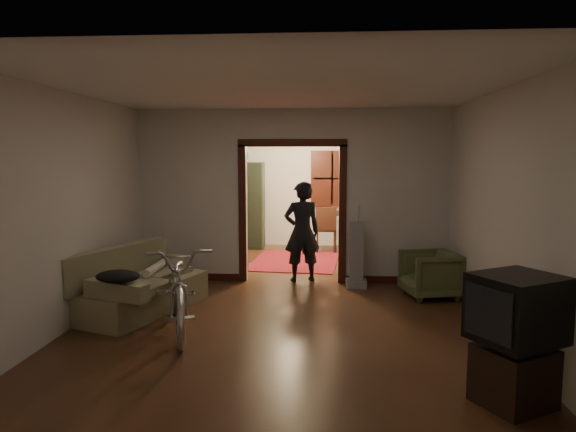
# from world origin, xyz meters

# --- Properties ---
(floor) EXTENTS (5.00, 8.50, 0.01)m
(floor) POSITION_xyz_m (0.00, 0.00, 0.00)
(floor) COLOR #331C10
(floor) RESTS_ON ground
(ceiling) EXTENTS (5.00, 8.50, 0.01)m
(ceiling) POSITION_xyz_m (0.00, 0.00, 2.80)
(ceiling) COLOR white
(ceiling) RESTS_ON floor
(wall_back) EXTENTS (5.00, 0.02, 2.80)m
(wall_back) POSITION_xyz_m (0.00, 4.25, 1.40)
(wall_back) COLOR beige
(wall_back) RESTS_ON floor
(wall_left) EXTENTS (0.02, 8.50, 2.80)m
(wall_left) POSITION_xyz_m (-2.50, 0.00, 1.40)
(wall_left) COLOR beige
(wall_left) RESTS_ON floor
(wall_right) EXTENTS (0.02, 8.50, 2.80)m
(wall_right) POSITION_xyz_m (2.50, 0.00, 1.40)
(wall_right) COLOR beige
(wall_right) RESTS_ON floor
(partition_wall) EXTENTS (5.00, 0.14, 2.80)m
(partition_wall) POSITION_xyz_m (0.00, 0.75, 1.40)
(partition_wall) COLOR beige
(partition_wall) RESTS_ON floor
(door_casing) EXTENTS (1.74, 0.20, 2.32)m
(door_casing) POSITION_xyz_m (0.00, 0.75, 1.10)
(door_casing) COLOR #33120B
(door_casing) RESTS_ON floor
(far_window) EXTENTS (0.98, 0.06, 1.28)m
(far_window) POSITION_xyz_m (0.70, 4.21, 1.55)
(far_window) COLOR black
(far_window) RESTS_ON wall_back
(chandelier) EXTENTS (0.24, 0.24, 0.24)m
(chandelier) POSITION_xyz_m (0.00, 2.50, 2.35)
(chandelier) COLOR #FFE0A5
(chandelier) RESTS_ON ceiling
(light_switch) EXTENTS (0.08, 0.01, 0.12)m
(light_switch) POSITION_xyz_m (1.05, 0.68, 1.25)
(light_switch) COLOR silver
(light_switch) RESTS_ON partition_wall
(sofa) EXTENTS (1.43, 2.05, 0.86)m
(sofa) POSITION_xyz_m (-1.89, -1.04, 0.43)
(sofa) COLOR olive
(sofa) RESTS_ON floor
(rolled_paper) EXTENTS (0.11, 0.86, 0.11)m
(rolled_paper) POSITION_xyz_m (-1.79, -0.74, 0.53)
(rolled_paper) COLOR beige
(rolled_paper) RESTS_ON sofa
(jacket) EXTENTS (0.50, 0.38, 0.15)m
(jacket) POSITION_xyz_m (-1.84, -1.95, 0.68)
(jacket) COLOR black
(jacket) RESTS_ON sofa
(bicycle) EXTENTS (1.31, 2.12, 1.05)m
(bicycle) POSITION_xyz_m (-1.20, -1.75, 0.53)
(bicycle) COLOR silver
(bicycle) RESTS_ON floor
(armchair) EXTENTS (0.88, 0.86, 0.68)m
(armchair) POSITION_xyz_m (2.06, -0.09, 0.34)
(armchair) COLOR #505932
(armchair) RESTS_ON floor
(tv_stand) EXTENTS (0.71, 0.69, 0.49)m
(tv_stand) POSITION_xyz_m (2.07, -3.39, 0.24)
(tv_stand) COLOR black
(tv_stand) RESTS_ON floor
(crt_tv) EXTENTS (0.83, 0.81, 0.55)m
(crt_tv) POSITION_xyz_m (2.07, -3.39, 0.82)
(crt_tv) COLOR black
(crt_tv) RESTS_ON tv_stand
(vacuum) EXTENTS (0.37, 0.32, 1.04)m
(vacuum) POSITION_xyz_m (1.02, 0.40, 0.52)
(vacuum) COLOR gray
(vacuum) RESTS_ON floor
(person) EXTENTS (0.69, 0.55, 1.64)m
(person) POSITION_xyz_m (0.16, 0.76, 0.82)
(person) COLOR black
(person) RESTS_ON floor
(oriental_rug) EXTENTS (1.80, 2.27, 0.02)m
(oriental_rug) POSITION_xyz_m (-0.04, 2.37, 0.01)
(oriental_rug) COLOR maroon
(oriental_rug) RESTS_ON floor
(locker) EXTENTS (0.99, 0.58, 1.93)m
(locker) POSITION_xyz_m (-1.31, 3.85, 0.96)
(locker) COLOR #22331E
(locker) RESTS_ON floor
(globe) EXTENTS (0.30, 0.30, 0.30)m
(globe) POSITION_xyz_m (-1.31, 3.85, 1.94)
(globe) COLOR #1E5972
(globe) RESTS_ON locker
(desk) EXTENTS (1.21, 0.82, 0.82)m
(desk) POSITION_xyz_m (1.27, 3.69, 0.41)
(desk) COLOR black
(desk) RESTS_ON floor
(desk_chair) EXTENTS (0.45, 0.45, 0.98)m
(desk_chair) POSITION_xyz_m (0.57, 3.43, 0.49)
(desk_chair) COLOR black
(desk_chair) RESTS_ON floor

